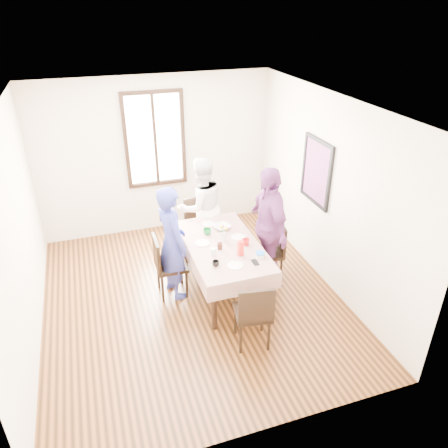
% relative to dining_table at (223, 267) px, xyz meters
% --- Properties ---
extents(ground, '(4.50, 4.50, 0.00)m').
position_rel_dining_table_xyz_m(ground, '(-0.48, -0.06, -0.38)').
color(ground, black).
rests_on(ground, ground).
extents(back_wall, '(4.00, 0.00, 4.00)m').
position_rel_dining_table_xyz_m(back_wall, '(-0.48, 2.19, 0.98)').
color(back_wall, beige).
rests_on(back_wall, ground).
extents(right_wall, '(0.00, 4.50, 4.50)m').
position_rel_dining_table_xyz_m(right_wall, '(1.52, -0.06, 0.98)').
color(right_wall, beige).
rests_on(right_wall, ground).
extents(window_frame, '(1.02, 0.06, 1.62)m').
position_rel_dining_table_xyz_m(window_frame, '(-0.48, 2.17, 1.27)').
color(window_frame, black).
rests_on(window_frame, back_wall).
extents(window_pane, '(0.90, 0.02, 1.50)m').
position_rel_dining_table_xyz_m(window_pane, '(-0.48, 2.18, 1.27)').
color(window_pane, white).
rests_on(window_pane, back_wall).
extents(art_poster, '(0.04, 0.76, 0.96)m').
position_rel_dining_table_xyz_m(art_poster, '(1.50, 0.24, 1.18)').
color(art_poster, red).
rests_on(art_poster, right_wall).
extents(dining_table, '(0.85, 1.64, 0.75)m').
position_rel_dining_table_xyz_m(dining_table, '(0.00, 0.00, 0.00)').
color(dining_table, black).
rests_on(dining_table, ground).
extents(tablecloth, '(0.97, 1.76, 0.01)m').
position_rel_dining_table_xyz_m(tablecloth, '(0.00, 0.00, 0.38)').
color(tablecloth, '#590B00').
rests_on(tablecloth, dining_table).
extents(chair_left, '(0.42, 0.42, 0.91)m').
position_rel_dining_table_xyz_m(chair_left, '(-0.71, 0.15, 0.08)').
color(chair_left, black).
rests_on(chair_left, ground).
extents(chair_right, '(0.48, 0.48, 0.91)m').
position_rel_dining_table_xyz_m(chair_right, '(0.71, 0.05, 0.08)').
color(chair_right, black).
rests_on(chair_right, ground).
extents(chair_far, '(0.48, 0.48, 0.91)m').
position_rel_dining_table_xyz_m(chair_far, '(0.00, 1.12, 0.08)').
color(chair_far, black).
rests_on(chair_far, ground).
extents(chair_near, '(0.48, 0.48, 0.91)m').
position_rel_dining_table_xyz_m(chair_near, '(0.00, -1.12, 0.08)').
color(chair_near, black).
rests_on(chair_near, ground).
extents(person_left, '(0.53, 0.68, 1.65)m').
position_rel_dining_table_xyz_m(person_left, '(-0.69, 0.15, 0.45)').
color(person_left, '#343A9C').
rests_on(person_left, ground).
extents(person_far, '(0.89, 0.75, 1.64)m').
position_rel_dining_table_xyz_m(person_far, '(0.00, 1.10, 0.45)').
color(person_far, white).
rests_on(person_far, ground).
extents(person_right, '(0.44, 1.05, 1.78)m').
position_rel_dining_table_xyz_m(person_right, '(0.69, 0.05, 0.52)').
color(person_right, '#7E3A7C').
rests_on(person_right, ground).
extents(mug_black, '(0.11, 0.11, 0.07)m').
position_rel_dining_table_xyz_m(mug_black, '(-0.25, -0.48, 0.42)').
color(mug_black, black).
rests_on(mug_black, tablecloth).
extents(mug_flag, '(0.12, 0.12, 0.10)m').
position_rel_dining_table_xyz_m(mug_flag, '(0.29, -0.13, 0.44)').
color(mug_flag, red).
rests_on(mug_flag, tablecloth).
extents(mug_green, '(0.16, 0.16, 0.09)m').
position_rel_dining_table_xyz_m(mug_green, '(-0.13, 0.33, 0.43)').
color(mug_green, '#0C7226').
rests_on(mug_green, tablecloth).
extents(serving_bowl, '(0.31, 0.31, 0.06)m').
position_rel_dining_table_xyz_m(serving_bowl, '(0.12, 0.41, 0.42)').
color(serving_bowl, white).
rests_on(serving_bowl, tablecloth).
extents(juice_carton, '(0.07, 0.07, 0.21)m').
position_rel_dining_table_xyz_m(juice_carton, '(0.13, -0.34, 0.49)').
color(juice_carton, red).
rests_on(juice_carton, tablecloth).
extents(butter_tub, '(0.11, 0.11, 0.06)m').
position_rel_dining_table_xyz_m(butter_tub, '(0.36, -0.46, 0.41)').
color(butter_tub, white).
rests_on(butter_tub, tablecloth).
extents(jam_jar, '(0.07, 0.07, 0.09)m').
position_rel_dining_table_xyz_m(jam_jar, '(-0.08, -0.12, 0.43)').
color(jam_jar, black).
rests_on(jam_jar, tablecloth).
extents(drinking_glass, '(0.07, 0.07, 0.10)m').
position_rel_dining_table_xyz_m(drinking_glass, '(-0.21, -0.23, 0.44)').
color(drinking_glass, silver).
rests_on(drinking_glass, tablecloth).
extents(smartphone, '(0.07, 0.14, 0.01)m').
position_rel_dining_table_xyz_m(smartphone, '(0.25, -0.57, 0.39)').
color(smartphone, black).
rests_on(smartphone, tablecloth).
extents(flower_vase, '(0.07, 0.07, 0.14)m').
position_rel_dining_table_xyz_m(flower_vase, '(0.03, 0.07, 0.45)').
color(flower_vase, silver).
rests_on(flower_vase, tablecloth).
extents(plate_left, '(0.20, 0.20, 0.01)m').
position_rel_dining_table_xyz_m(plate_left, '(-0.26, 0.10, 0.39)').
color(plate_left, white).
rests_on(plate_left, tablecloth).
extents(plate_right, '(0.20, 0.20, 0.01)m').
position_rel_dining_table_xyz_m(plate_right, '(0.26, 0.11, 0.39)').
color(plate_right, white).
rests_on(plate_right, tablecloth).
extents(plate_far, '(0.20, 0.20, 0.01)m').
position_rel_dining_table_xyz_m(plate_far, '(-0.02, 0.62, 0.39)').
color(plate_far, white).
rests_on(plate_far, tablecloth).
extents(plate_near, '(0.20, 0.20, 0.01)m').
position_rel_dining_table_xyz_m(plate_near, '(-0.02, -0.56, 0.39)').
color(plate_near, white).
rests_on(plate_near, tablecloth).
extents(butter_lid, '(0.12, 0.12, 0.01)m').
position_rel_dining_table_xyz_m(butter_lid, '(0.36, -0.46, 0.45)').
color(butter_lid, blue).
rests_on(butter_lid, butter_tub).
extents(flower_bunch, '(0.09, 0.09, 0.10)m').
position_rel_dining_table_xyz_m(flower_bunch, '(0.03, 0.07, 0.57)').
color(flower_bunch, yellow).
rests_on(flower_bunch, flower_vase).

